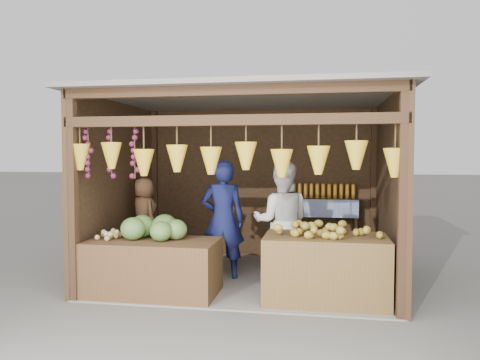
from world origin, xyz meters
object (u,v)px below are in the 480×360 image
(man_standing, at_px, (223,220))
(woman_standing, at_px, (282,222))
(counter_right, at_px, (325,269))
(vendor_seated, at_px, (144,215))
(counter_left, at_px, (153,268))

(man_standing, bearing_deg, woman_standing, 170.95)
(counter_right, relative_size, vendor_seated, 1.30)
(counter_left, xyz_separation_m, woman_standing, (1.57, 0.94, 0.50))
(man_standing, xyz_separation_m, woman_standing, (0.85, 0.01, -0.01))
(woman_standing, distance_m, vendor_seated, 2.12)
(counter_left, bearing_deg, vendor_seated, 116.58)
(vendor_seated, bearing_deg, man_standing, -145.46)
(man_standing, bearing_deg, counter_right, 139.74)
(counter_left, height_order, woman_standing, woman_standing)
(counter_right, xyz_separation_m, vendor_seated, (-2.72, 1.01, 0.48))
(counter_right, height_order, man_standing, man_standing)
(woman_standing, bearing_deg, vendor_seated, -6.10)
(man_standing, bearing_deg, counter_left, 42.29)
(counter_right, xyz_separation_m, man_standing, (-1.46, 0.85, 0.46))
(counter_left, distance_m, woman_standing, 1.90)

